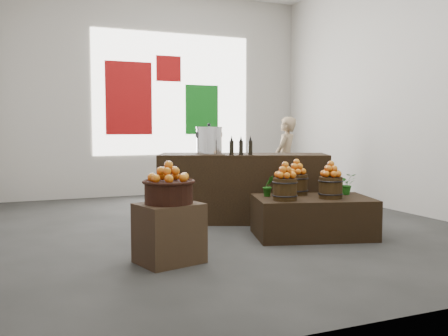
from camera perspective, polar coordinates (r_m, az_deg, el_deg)
name	(u,v)px	position (r m, az deg, el deg)	size (l,w,h in m)	color
ground	(229,226)	(6.86, 0.52, -6.61)	(7.00, 7.00, 0.00)	#333331
back_wall	(159,94)	(10.05, -7.49, 8.40)	(6.00, 0.04, 4.00)	#B0ABA3
back_opening	(173,94)	(10.12, -5.80, 8.39)	(3.20, 0.02, 2.40)	white
deco_red_left	(129,98)	(9.88, -10.82, 7.84)	(0.90, 0.04, 1.40)	#9B0B0D
deco_green_right	(202,110)	(10.29, -2.55, 6.67)	(0.70, 0.04, 1.00)	#106A17
deco_red_upper	(169,69)	(10.12, -6.36, 11.22)	(0.50, 0.04, 0.50)	#9B0B0D
crate	(169,233)	(5.01, -6.28, -7.41)	(0.59, 0.49, 0.59)	#493722
wicker_basket	(169,193)	(4.94, -6.32, -2.82)	(0.47, 0.47, 0.22)	black
apples_in_basket	(169,172)	(4.91, -6.35, -0.42)	(0.37, 0.37, 0.20)	#AB0F05
display_table	(313,217)	(6.25, 10.10, -5.52)	(1.41, 0.86, 0.49)	black
apple_bucket_front_left	(285,189)	(5.90, 6.98, -2.42)	(0.28, 0.28, 0.26)	#33210D
apples_in_bucket_front_left	(285,170)	(5.88, 7.00, -0.25)	(0.21, 0.21, 0.19)	#AB0F05
apple_bucket_front_right	(331,188)	(6.15, 12.08, -2.21)	(0.28, 0.28, 0.26)	#33210D
apples_in_bucket_front_right	(331,169)	(6.13, 12.12, -0.12)	(0.21, 0.21, 0.19)	#AB0F05
apple_bucket_rear	(296,184)	(6.40, 8.27, -1.88)	(0.28, 0.28, 0.26)	#33210D
apples_in_bucket_rear	(297,167)	(6.38, 8.30, 0.12)	(0.21, 0.21, 0.19)	#AB0F05
herb_garnish_right	(346,184)	(6.54, 13.76, -1.78)	(0.24, 0.21, 0.27)	#185612
herb_garnish_left	(268,186)	(6.21, 5.09, -2.06)	(0.14, 0.11, 0.26)	#185612
counter	(243,188)	(7.12, 2.17, -2.26)	(2.36, 0.75, 0.96)	black
stock_pot_left	(209,141)	(7.08, -1.72, 3.09)	(0.36, 0.36, 0.36)	silver
oil_cruets	(243,145)	(6.84, 2.22, 2.63)	(0.26, 0.06, 0.27)	black
shopper	(286,159)	(9.15, 7.06, 1.04)	(0.56, 0.37, 1.53)	#917859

